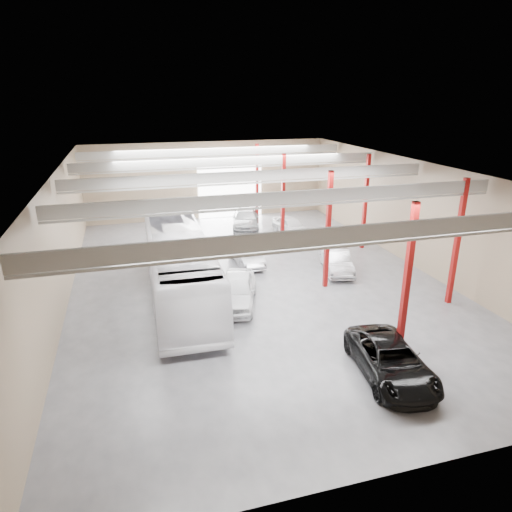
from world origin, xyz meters
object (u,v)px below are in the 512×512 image
coach_bus (180,266)px  black_sedan (391,360)px  car_row_b (246,254)px  car_right_near (336,261)px  car_right_far (291,226)px  car_row_a (237,290)px  car_row_c (246,219)px

coach_bus → black_sedan: bearing=-53.0°
coach_bus → car_row_b: (4.97, 4.24, -1.22)m
car_right_near → car_right_far: size_ratio=1.06×
car_row_a → car_row_c: size_ratio=0.92×
black_sedan → car_row_c: size_ratio=0.99×
coach_bus → car_right_far: (10.31, 10.05, -1.21)m
car_row_c → coach_bus: bearing=-104.8°
black_sedan → car_right_far: size_ratio=1.27×
black_sedan → coach_bus: bearing=133.5°
black_sedan → car_row_b: 14.58m
car_row_b → car_row_c: size_ratio=0.80×
car_row_a → car_right_far: car_row_a is taller
coach_bus → car_right_far: coach_bus is taller
car_row_a → car_row_b: 6.37m
car_right_near → car_row_b: bearing=164.8°
black_sedan → car_right_far: black_sedan is taller
black_sedan → car_row_a: bearing=125.7°
car_row_b → black_sedan: bearing=-83.1°
car_row_a → car_right_near: 8.06m
car_row_a → car_row_c: 15.30m
car_row_b → car_right_near: car_right_near is taller
coach_bus → car_row_a: 3.53m
car_right_far → car_row_a: bearing=-131.5°
car_right_far → black_sedan: bearing=-107.7°
car_right_near → coach_bus: bearing=-159.1°
black_sedan → car_right_far: 20.42m
black_sedan → car_right_near: black_sedan is taller
car_row_b → car_row_a: bearing=-111.7°
coach_bus → black_sedan: 12.57m
coach_bus → car_right_far: size_ratio=3.27×
coach_bus → car_right_far: bearing=45.4°
car_row_a → car_right_near: size_ratio=1.11×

